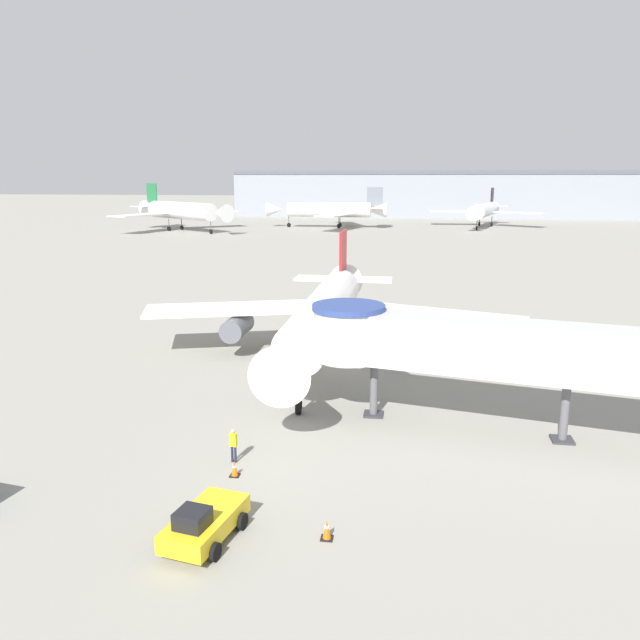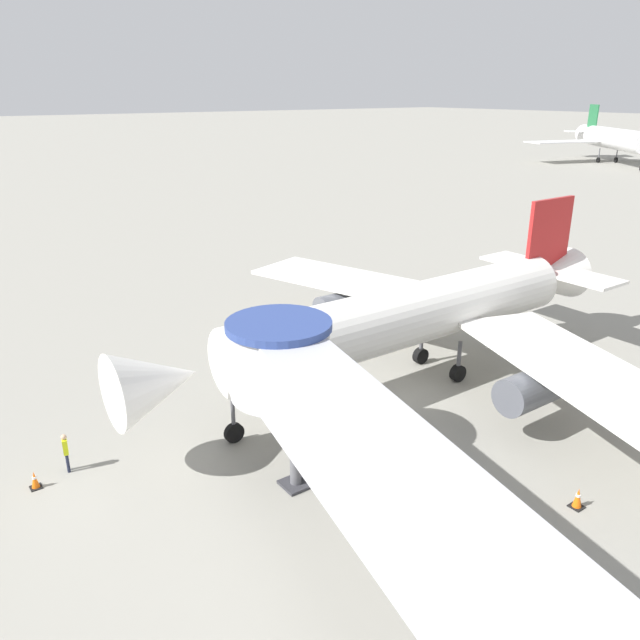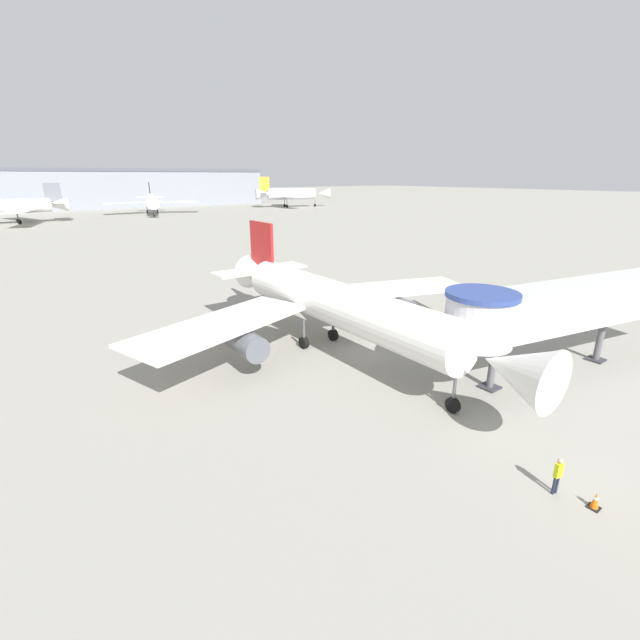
{
  "view_description": "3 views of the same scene",
  "coord_description": "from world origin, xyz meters",
  "views": [
    {
      "loc": [
        5.56,
        -42.26,
        13.3
      ],
      "look_at": [
        -0.67,
        -0.92,
        3.65
      ],
      "focal_mm": 35.0,
      "sensor_mm": 36.0,
      "label": 1
    },
    {
      "loc": [
        20.98,
        -20.02,
        14.58
      ],
      "look_at": [
        -5.64,
        -0.98,
        2.46
      ],
      "focal_mm": 35.0,
      "sensor_mm": 36.0,
      "label": 2
    },
    {
      "loc": [
        -19.04,
        -21.61,
        12.53
      ],
      "look_at": [
        -0.92,
        2.85,
        2.21
      ],
      "focal_mm": 24.0,
      "sensor_mm": 36.0,
      "label": 3
    }
  ],
  "objects": [
    {
      "name": "pushback_tug_yellow",
      "position": [
        -1.82,
        -22.27,
        0.74
      ],
      "size": [
        2.65,
        4.16,
        1.67
      ],
      "rotation": [
        0.0,
        0.0,
        -0.19
      ],
      "color": "yellow",
      "rests_on": "ground_plane"
    },
    {
      "name": "background_jet_black_tail",
      "position": [
        24.17,
        132.28,
        4.47
      ],
      "size": [
        31.11,
        32.5,
        10.15
      ],
      "rotation": [
        0.0,
        0.0,
        -0.26
      ],
      "color": "silver",
      "rests_on": "ground_plane"
    },
    {
      "name": "traffic_cone_near_nose",
      "position": [
        -2.16,
        -17.1,
        0.35
      ],
      "size": [
        0.44,
        0.44,
        0.73
      ],
      "color": "black",
      "rests_on": "ground_plane"
    },
    {
      "name": "ground_plane",
      "position": [
        0.0,
        0.0,
        0.0
      ],
      "size": [
        800.0,
        800.0,
        0.0
      ],
      "primitive_type": "plane",
      "color": "gray"
    },
    {
      "name": "terminal_building",
      "position": [
        14.59,
        175.0,
        7.59
      ],
      "size": [
        138.69,
        21.47,
        15.15
      ],
      "color": "gray",
      "rests_on": "ground_plane"
    },
    {
      "name": "ground_crew_marshaller",
      "position": [
        -2.59,
        -15.74,
        0.98
      ],
      "size": [
        0.36,
        0.25,
        1.69
      ],
      "rotation": [
        0.0,
        0.0,
        2.92
      ],
      "color": "#1E2338",
      "rests_on": "ground_plane"
    },
    {
      "name": "traffic_cone_apron_front",
      "position": [
        2.69,
        -21.46,
        0.37
      ],
      "size": [
        0.47,
        0.47,
        0.77
      ],
      "color": "black",
      "rests_on": "ground_plane"
    },
    {
      "name": "background_jet_gray_tail",
      "position": [
        -16.26,
        123.56,
        4.63
      ],
      "size": [
        31.99,
        36.07,
        10.56
      ],
      "rotation": [
        0.0,
        0.0,
        -1.55
      ],
      "color": "white",
      "rests_on": "ground_plane"
    },
    {
      "name": "main_airplane",
      "position": [
        -0.61,
        1.62,
        3.7
      ],
      "size": [
        29.36,
        28.8,
        8.68
      ],
      "rotation": [
        0.0,
        0.0,
        -0.0
      ],
      "color": "white",
      "rests_on": "ground_plane"
    },
    {
      "name": "background_jet_green_tail",
      "position": [
        -52.23,
        107.5,
        5.03
      ],
      "size": [
        31.61,
        31.46,
        11.52
      ],
      "rotation": [
        0.0,
        0.0,
        0.96
      ],
      "color": "white",
      "rests_on": "ground_plane"
    },
    {
      "name": "traffic_cone_starboard_wing",
      "position": [
        10.82,
        -1.02,
        0.39
      ],
      "size": [
        0.49,
        0.49,
        0.81
      ],
      "color": "black",
      "rests_on": "ground_plane"
    },
    {
      "name": "jet_bridge",
      "position": [
        9.16,
        -9.93,
        4.65
      ],
      "size": [
        21.28,
        7.33,
        6.34
      ],
      "rotation": [
        0.0,
        0.0,
        -0.21
      ],
      "color": "#B7B7BC",
      "rests_on": "ground_plane"
    }
  ]
}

